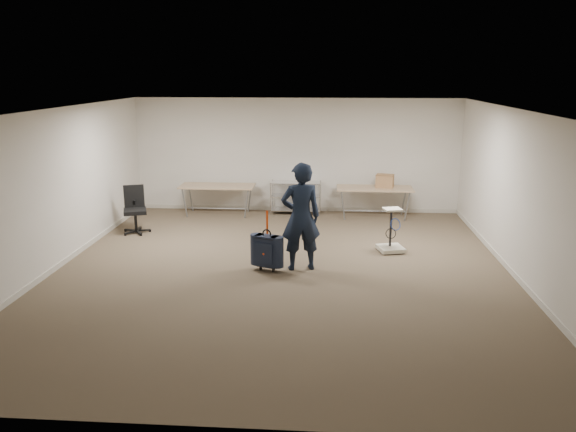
{
  "coord_description": "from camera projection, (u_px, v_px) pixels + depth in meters",
  "views": [
    {
      "loc": [
        0.79,
        -9.29,
        3.41
      ],
      "look_at": [
        0.09,
        0.3,
        0.93
      ],
      "focal_mm": 35.0,
      "sensor_mm": 36.0,
      "label": 1
    }
  ],
  "objects": [
    {
      "name": "equipment_cart",
      "position": [
        391.0,
        240.0,
        10.93
      ],
      "size": [
        0.57,
        0.57,
        0.86
      ],
      "color": "beige",
      "rests_on": "ground"
    },
    {
      "name": "folding_table_right",
      "position": [
        374.0,
        190.0,
        13.39
      ],
      "size": [
        1.8,
        0.75,
        0.73
      ],
      "color": "tan",
      "rests_on": "ground"
    },
    {
      "name": "folding_table_left",
      "position": [
        217.0,
        187.0,
        13.65
      ],
      "size": [
        1.8,
        0.75,
        0.73
      ],
      "color": "tan",
      "rests_on": "ground"
    },
    {
      "name": "suitcase",
      "position": [
        267.0,
        251.0,
        9.81
      ],
      "size": [
        0.45,
        0.35,
        1.09
      ],
      "color": "black",
      "rests_on": "ground"
    },
    {
      "name": "ground",
      "position": [
        282.0,
        271.0,
        9.88
      ],
      "size": [
        9.0,
        9.0,
        0.0
      ],
      "primitive_type": "plane",
      "color": "brown",
      "rests_on": "ground"
    },
    {
      "name": "office_chair",
      "position": [
        136.0,
        219.0,
        12.21
      ],
      "size": [
        0.62,
        0.62,
        1.02
      ],
      "color": "black",
      "rests_on": "ground"
    },
    {
      "name": "person",
      "position": [
        301.0,
        217.0,
        9.77
      ],
      "size": [
        0.79,
        0.61,
        1.92
      ],
      "primitive_type": "imported",
      "rotation": [
        0.0,
        0.0,
        3.38
      ],
      "color": "black",
      "rests_on": "ground"
    },
    {
      "name": "cardboard_box",
      "position": [
        385.0,
        181.0,
        13.39
      ],
      "size": [
        0.47,
        0.39,
        0.3
      ],
      "primitive_type": "cube",
      "rotation": [
        0.0,
        0.0,
        -0.23
      ],
      "color": "brown",
      "rests_on": "folding_table_right"
    },
    {
      "name": "room_shell",
      "position": [
        287.0,
        245.0,
        11.2
      ],
      "size": [
        8.0,
        9.0,
        9.0
      ],
      "color": "beige",
      "rests_on": "ground"
    },
    {
      "name": "wire_shelf",
      "position": [
        296.0,
        196.0,
        13.82
      ],
      "size": [
        1.22,
        0.47,
        0.8
      ],
      "color": "silver",
      "rests_on": "ground"
    }
  ]
}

